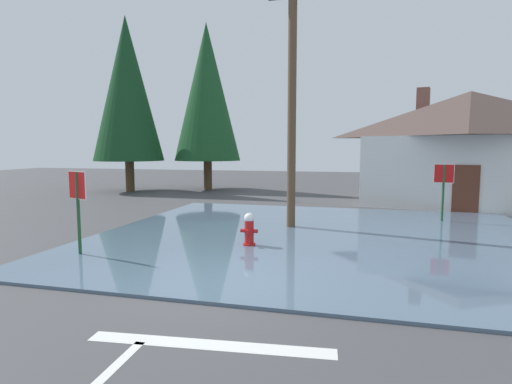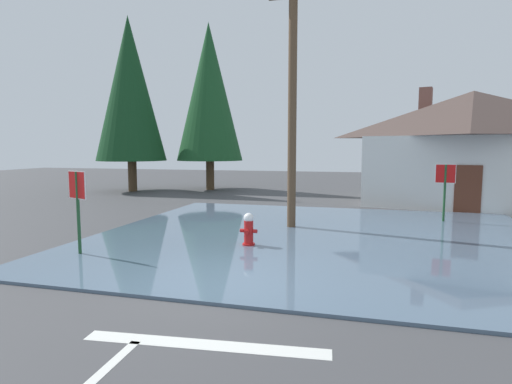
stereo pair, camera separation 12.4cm
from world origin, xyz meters
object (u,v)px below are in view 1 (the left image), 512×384
Objects in this scene: stop_sign_far at (444,181)px; house at (468,147)px; pine_tree_mid_left at (127,89)px; utility_pole at (292,101)px; stop_sign_near at (78,196)px; fire_hydrant at (249,231)px; pine_tree_tall_left at (207,92)px.

house is (1.96, 5.37, 1.26)m from stop_sign_far.
pine_tree_mid_left is at bearing 157.51° from stop_sign_far.
house is at bearing 47.79° from utility_pole.
pine_tree_mid_left reaches higher than utility_pole.
stop_sign_near is at bearing -142.79° from stop_sign_far.
pine_tree_mid_left is at bearing 141.32° from utility_pole.
pine_tree_mid_left reaches higher than stop_sign_far.
utility_pole is at bearing 47.37° from stop_sign_near.
fire_hydrant is 7.90m from stop_sign_far.
fire_hydrant is 0.09× the size of house.
fire_hydrant is at bearing 27.22° from stop_sign_near.
house is at bearing -4.84° from pine_tree_mid_left.
utility_pole is 6.27m from stop_sign_far.
fire_hydrant is (3.81, 1.96, -1.04)m from stop_sign_near.
pine_tree_mid_left is (-16.82, 6.96, 4.75)m from stop_sign_far.
pine_tree_mid_left is (-11.71, 9.38, 2.04)m from utility_pole.
house is at bearing 47.63° from stop_sign_near.
utility_pole is at bearing 77.23° from fire_hydrant.
utility_pole reaches higher than stop_sign_far.
stop_sign_near is 0.26× the size of utility_pole.
stop_sign_far is 18.81m from pine_tree_mid_left.
stop_sign_far is (5.10, 2.41, -2.71)m from utility_pole.
fire_hydrant is 0.09× the size of pine_tree_mid_left.
stop_sign_far is at bearing 25.32° from utility_pole.
house is 1.00× the size of pine_tree_tall_left.
pine_tree_mid_left is at bearing 116.97° from stop_sign_near.
pine_tree_mid_left reaches higher than stop_sign_near.
stop_sign_far is at bearing 37.21° from stop_sign_near.
fire_hydrant is at bearing -65.03° from pine_tree_tall_left.
utility_pole is at bearing -38.68° from pine_tree_mid_left.
utility_pole is at bearing -154.68° from stop_sign_far.
pine_tree_tall_left is 0.99× the size of pine_tree_mid_left.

